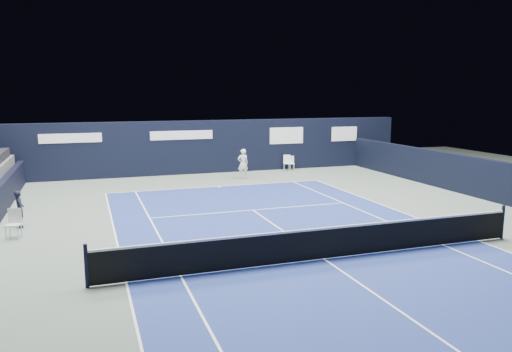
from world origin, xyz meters
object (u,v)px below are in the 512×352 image
Objects in this scene: tennis_player at (243,164)px; folding_chair_back_b at (287,162)px; line_judge_chair at (14,221)px; folding_chair_back_a at (291,161)px; tennis_net at (325,242)px.

folding_chair_back_b is at bearing 29.48° from tennis_player.
tennis_player reaches higher than folding_chair_back_b.
folding_chair_back_b is 0.98× the size of line_judge_chair.
tennis_player is at bearing -136.35° from folding_chair_back_a.
tennis_net is (-5.68, -15.88, -0.06)m from folding_chair_back_a.
folding_chair_back_a is 16.86m from tennis_net.
tennis_net is (-5.37, -15.75, -0.03)m from folding_chair_back_b.
line_judge_chair is at bearing -128.62° from folding_chair_back_a.
folding_chair_back_b is 16.64m from tennis_net.
folding_chair_back_a is at bearing 28.86° from tennis_player.
tennis_player is at bearing 82.07° from tennis_net.
tennis_net is (8.61, -5.27, -0.04)m from line_judge_chair.
line_judge_chair reaches higher than folding_chair_back_a.
folding_chair_back_a is 0.34m from folding_chair_back_b.
line_judge_chair is at bearing 148.51° from tennis_net.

